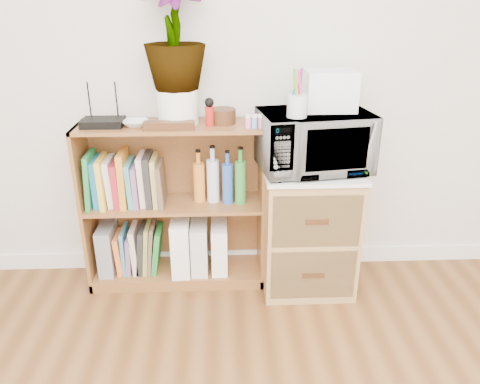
{
  "coord_description": "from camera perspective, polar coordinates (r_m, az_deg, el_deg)",
  "views": [
    {
      "loc": [
        -0.08,
        -0.31,
        1.59
      ],
      "look_at": [
        0.01,
        1.95,
        0.62
      ],
      "focal_mm": 35.0,
      "sensor_mm": 36.0,
      "label": 1
    }
  ],
  "objects": [
    {
      "name": "skirting_board",
      "position": [
        2.98,
        -0.47,
        -7.9
      ],
      "size": [
        4.0,
        0.02,
        0.1
      ],
      "primitive_type": "cube",
      "color": "white",
      "rests_on": "ground"
    },
    {
      "name": "bookshelf",
      "position": [
        2.67,
        -7.92,
        -1.72
      ],
      "size": [
        1.0,
        0.3,
        0.95
      ],
      "primitive_type": "cube",
      "color": "brown",
      "rests_on": "ground"
    },
    {
      "name": "wicker_unit",
      "position": [
        2.69,
        8.24,
        -4.53
      ],
      "size": [
        0.5,
        0.45,
        0.7
      ],
      "primitive_type": "cube",
      "color": "#9E7542",
      "rests_on": "ground"
    },
    {
      "name": "microwave",
      "position": [
        2.48,
        8.97,
        6.15
      ],
      "size": [
        0.61,
        0.46,
        0.31
      ],
      "primitive_type": "imported",
      "rotation": [
        0.0,
        0.0,
        0.15
      ],
      "color": "white",
      "rests_on": "wicker_unit"
    },
    {
      "name": "pen_cup",
      "position": [
        2.32,
        6.98,
        10.39
      ],
      "size": [
        0.1,
        0.1,
        0.11
      ],
      "primitive_type": "cylinder",
      "color": "silver",
      "rests_on": "microwave"
    },
    {
      "name": "small_appliance",
      "position": [
        2.48,
        10.86,
        12.09
      ],
      "size": [
        0.25,
        0.21,
        0.2
      ],
      "primitive_type": "cube",
      "color": "white",
      "rests_on": "microwave"
    },
    {
      "name": "router",
      "position": [
        2.55,
        -16.36,
        8.14
      ],
      "size": [
        0.21,
        0.15,
        0.04
      ],
      "primitive_type": "cube",
      "color": "black",
      "rests_on": "bookshelf"
    },
    {
      "name": "white_bowl",
      "position": [
        2.5,
        -12.59,
        8.18
      ],
      "size": [
        0.13,
        0.13,
        0.03
      ],
      "primitive_type": "imported",
      "color": "silver",
      "rests_on": "bookshelf"
    },
    {
      "name": "plant_pot",
      "position": [
        2.51,
        -7.6,
        10.29
      ],
      "size": [
        0.21,
        0.21,
        0.18
      ],
      "primitive_type": "cylinder",
      "color": "white",
      "rests_on": "bookshelf"
    },
    {
      "name": "potted_plant",
      "position": [
        2.45,
        -8.07,
        18.74
      ],
      "size": [
        0.31,
        0.31,
        0.56
      ],
      "primitive_type": "imported",
      "color": "#2D7031",
      "rests_on": "plant_pot"
    },
    {
      "name": "trinket_box",
      "position": [
        2.41,
        -8.65,
        8.02
      ],
      "size": [
        0.26,
        0.06,
        0.04
      ],
      "primitive_type": "cube",
      "color": "#3D2510",
      "rests_on": "bookshelf"
    },
    {
      "name": "kokeshi_doll",
      "position": [
        2.45,
        -3.73,
        9.18
      ],
      "size": [
        0.04,
        0.04,
        0.1
      ],
      "primitive_type": "cylinder",
      "color": "#B01A15",
      "rests_on": "bookshelf"
    },
    {
      "name": "wooden_bowl",
      "position": [
        2.5,
        -2.08,
        9.23
      ],
      "size": [
        0.13,
        0.13,
        0.08
      ],
      "primitive_type": "cylinder",
      "color": "#3A230F",
      "rests_on": "bookshelf"
    },
    {
      "name": "paint_jars",
      "position": [
        2.41,
        1.78,
        8.52
      ],
      "size": [
        0.12,
        0.04,
        0.06
      ],
      "primitive_type": "cube",
      "color": "pink",
      "rests_on": "bookshelf"
    },
    {
      "name": "file_box",
      "position": [
        2.86,
        -15.79,
        -6.59
      ],
      "size": [
        0.09,
        0.23,
        0.29
      ],
      "primitive_type": "cube",
      "color": "gray",
      "rests_on": "bookshelf"
    },
    {
      "name": "magazine_holder_left",
      "position": [
        2.77,
        -7.15,
        -6.32
      ],
      "size": [
        0.1,
        0.26,
        0.33
      ],
      "primitive_type": "cube",
      "color": "white",
      "rests_on": "bookshelf"
    },
    {
      "name": "magazine_holder_mid",
      "position": [
        2.77,
        -4.95,
        -6.57
      ],
      "size": [
        0.09,
        0.24,
        0.3
      ],
      "primitive_type": "cube",
      "color": "silver",
      "rests_on": "bookshelf"
    },
    {
      "name": "magazine_holder_right",
      "position": [
        2.77,
        -2.53,
        -6.66
      ],
      "size": [
        0.09,
        0.23,
        0.29
      ],
      "primitive_type": "cube",
      "color": "white",
      "rests_on": "bookshelf"
    },
    {
      "name": "cookbooks",
      "position": [
        2.65,
        -13.7,
        1.36
      ],
      "size": [
        0.42,
        0.2,
        0.31
      ],
      "color": "#228240",
      "rests_on": "bookshelf"
    },
    {
      "name": "liquor_bottles",
      "position": [
        2.59,
        -2.55,
        1.91
      ],
      "size": [
        0.29,
        0.07,
        0.31
      ],
      "color": "orange",
      "rests_on": "bookshelf"
    },
    {
      "name": "lower_books",
      "position": [
        2.83,
        -12.16,
        -6.77
      ],
      "size": [
        0.27,
        0.19,
        0.3
      ],
      "color": "orange",
      "rests_on": "bookshelf"
    }
  ]
}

